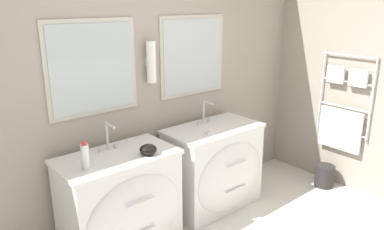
{
  "coord_description": "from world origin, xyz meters",
  "views": [
    {
      "loc": [
        -1.62,
        -1.12,
        2.01
      ],
      "look_at": [
        0.32,
        1.16,
        1.09
      ],
      "focal_mm": 35.0,
      "sensor_mm": 36.0,
      "label": 1
    }
  ],
  "objects_px": {
    "vanity_left": "(122,203)",
    "toiletry_bottle": "(85,157)",
    "vanity_right": "(215,167)",
    "waste_bin": "(324,175)",
    "amenity_bowl": "(148,150)"
  },
  "relations": [
    {
      "from": "vanity_left",
      "to": "toiletry_bottle",
      "type": "xyz_separation_m",
      "value": [
        -0.3,
        -0.05,
        0.51
      ]
    },
    {
      "from": "vanity_left",
      "to": "vanity_right",
      "type": "bearing_deg",
      "value": 0.0
    },
    {
      "from": "vanity_right",
      "to": "waste_bin",
      "type": "distance_m",
      "value": 1.37
    },
    {
      "from": "amenity_bowl",
      "to": "vanity_left",
      "type": "bearing_deg",
      "value": 149.86
    },
    {
      "from": "toiletry_bottle",
      "to": "amenity_bowl",
      "type": "distance_m",
      "value": 0.5
    },
    {
      "from": "vanity_right",
      "to": "amenity_bowl",
      "type": "bearing_deg",
      "value": -172.29
    },
    {
      "from": "vanity_left",
      "to": "vanity_right",
      "type": "relative_size",
      "value": 1.0
    },
    {
      "from": "waste_bin",
      "to": "vanity_left",
      "type": "bearing_deg",
      "value": 168.0
    },
    {
      "from": "vanity_left",
      "to": "amenity_bowl",
      "type": "relative_size",
      "value": 6.78
    },
    {
      "from": "vanity_left",
      "to": "waste_bin",
      "type": "bearing_deg",
      "value": -12.0
    },
    {
      "from": "vanity_right",
      "to": "amenity_bowl",
      "type": "xyz_separation_m",
      "value": [
        -0.85,
        -0.12,
        0.46
      ]
    },
    {
      "from": "vanity_right",
      "to": "amenity_bowl",
      "type": "relative_size",
      "value": 6.78
    },
    {
      "from": "toiletry_bottle",
      "to": "amenity_bowl",
      "type": "height_order",
      "value": "toiletry_bottle"
    },
    {
      "from": "vanity_left",
      "to": "vanity_right",
      "type": "distance_m",
      "value": 1.05
    },
    {
      "from": "vanity_right",
      "to": "toiletry_bottle",
      "type": "height_order",
      "value": "toiletry_bottle"
    }
  ]
}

